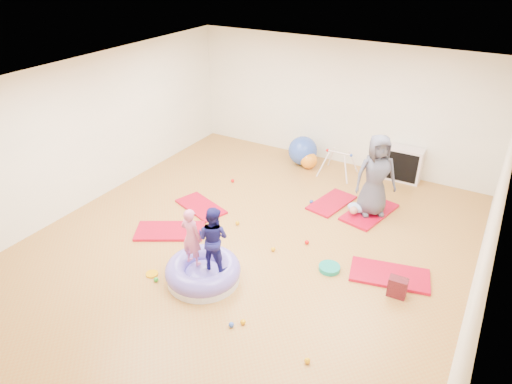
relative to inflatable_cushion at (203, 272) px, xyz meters
The scene contains 19 objects.
room 1.69m from the inflatable_cushion, 83.95° to the left, with size 7.01×8.01×2.81m.
gym_mat_front_left 1.50m from the inflatable_cushion, 149.54° to the left, with size 1.21×0.60×0.05m, color #AA0016.
gym_mat_mid_left 2.18m from the inflatable_cushion, 127.16° to the left, with size 1.06×0.53×0.04m, color #AA0016.
gym_mat_center_back 3.28m from the inflatable_cushion, 74.97° to the left, with size 1.06×0.53×0.04m, color #AA0016.
gym_mat_right 2.90m from the inflatable_cushion, 31.39° to the left, with size 1.20×0.60×0.05m, color #AA0016.
gym_mat_rear_right 3.57m from the inflatable_cushion, 63.04° to the left, with size 1.23×0.61×0.05m, color #AA0016.
inflatable_cushion is the anchor object (origin of this frame).
child_pink 0.69m from the inflatable_cushion, 169.06° to the right, with size 0.35×0.23×0.95m, color #D06086.
child_navy 0.73m from the inflatable_cushion, 17.19° to the left, with size 0.50×0.39×1.03m, color #151455.
adult_caregiver 3.63m from the inflatable_cushion, 62.41° to the left, with size 0.77×0.50×1.57m, color #43424F.
infant 3.30m from the inflatable_cushion, 64.92° to the left, with size 0.33×0.34×0.19m.
ball_pit_balls 1.00m from the inflatable_cushion, 65.35° to the left, with size 3.49×3.71×0.08m.
exercise_ball_blue 4.59m from the inflatable_cushion, 95.58° to the left, with size 0.67×0.67×0.67m, color #2B4AA9.
exercise_ball_orange 4.43m from the inflatable_cushion, 92.87° to the left, with size 0.39×0.39×0.39m, color orange.
infant_play_gym 4.44m from the inflatable_cushion, 83.70° to the left, with size 0.74×0.70×0.57m.
cube_shelf 5.23m from the inflatable_cushion, 69.99° to the left, with size 0.75×0.37×0.75m.
balance_disc 2.00m from the inflatable_cushion, 36.63° to the left, with size 0.34×0.34×0.08m, color #0F8570.
backpack 2.91m from the inflatable_cushion, 22.73° to the left, with size 0.27×0.17×0.31m, color maroon.
yellow_toy 0.84m from the inflatable_cushion, 157.53° to the right, with size 0.19×0.19×0.03m, color #E09805.
Camera 1 is at (3.35, -5.50, 4.60)m, focal length 32.00 mm.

